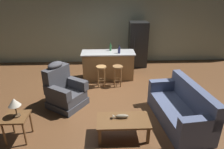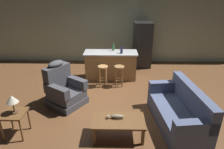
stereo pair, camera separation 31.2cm
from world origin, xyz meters
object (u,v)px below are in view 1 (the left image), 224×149
fish_figurine (120,116)px  refrigerator (138,44)px  bar_stool_right (118,72)px  bottle_tall_green (110,48)px  coffee_table (123,122)px  couch (181,109)px  end_table (16,120)px  bottle_short_amber (119,50)px  bar_stool_left (101,72)px  recliner_near_lamp (64,91)px  kitchen_island (108,65)px  table_lamp (14,103)px

fish_figurine → refrigerator: 4.35m
fish_figurine → bar_stool_right: bearing=87.5°
refrigerator → bottle_tall_green: bearing=-137.7°
coffee_table → refrigerator: size_ratio=0.62×
couch → refrigerator: 3.87m
coffee_table → refrigerator: 4.40m
fish_figurine → end_table: end_table is taller
coffee_table → end_table: size_ratio=1.96×
end_table → bottle_short_amber: bearing=51.6°
bar_stool_left → bar_stool_right: bearing=0.0°
coffee_table → bar_stool_left: 2.48m
refrigerator → bottle_short_amber: bearing=-122.3°
recliner_near_lamp → bottle_short_amber: bottle_short_amber is taller
bar_stool_right → bottle_short_amber: 0.76m
refrigerator → fish_figurine: bearing=-103.7°
recliner_near_lamp → kitchen_island: size_ratio=0.67×
coffee_table → bottle_short_amber: bottle_short_amber is taller
bottle_tall_green → refrigerator: bearing=42.3°
bar_stool_right → bottle_tall_green: (-0.20, 0.81, 0.58)m
refrigerator → bottle_tall_green: refrigerator is taller
fish_figurine → bottle_short_amber: size_ratio=1.24×
fish_figurine → bottle_short_amber: bottle_short_amber is taller
recliner_near_lamp → bottle_short_amber: 2.33m
bar_stool_left → bar_stool_right: size_ratio=1.00×
coffee_table → couch: couch is taller
fish_figurine → coffee_table: bearing=-45.4°
table_lamp → bar_stool_left: 2.97m
bar_stool_right → refrigerator: size_ratio=0.39×
bottle_short_amber → bottle_tall_green: bearing=130.5°
table_lamp → kitchen_island: table_lamp is taller
couch → table_lamp: size_ratio=4.83×
fish_figurine → bar_stool_right: 2.38m
table_lamp → bottle_tall_green: bearing=58.2°
end_table → kitchen_island: size_ratio=0.31×
coffee_table → recliner_near_lamp: (-1.45, 1.32, 0.06)m
bottle_tall_green → end_table: bearing=-122.2°
coffee_table → end_table: 2.19m
table_lamp → coffee_table: bearing=-0.3°
table_lamp → fish_figurine: bearing=1.2°
kitchen_island → bar_stool_right: 0.69m
recliner_near_lamp → table_lamp: 1.55m
bar_stool_left → bar_stool_right: 0.52m
fish_figurine → bottle_tall_green: bearing=91.7°
table_lamp → kitchen_island: (1.91, 3.05, -0.39)m
couch → recliner_near_lamp: (-2.85, 0.86, 0.08)m
table_lamp → bottle_short_amber: (2.27, 2.91, 0.19)m
end_table → refrigerator: 5.31m
bar_stool_left → refrigerator: size_ratio=0.39×
fish_figurine → bar_stool_left: (-0.42, 2.37, 0.01)m
recliner_near_lamp → refrigerator: bearing=84.7°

